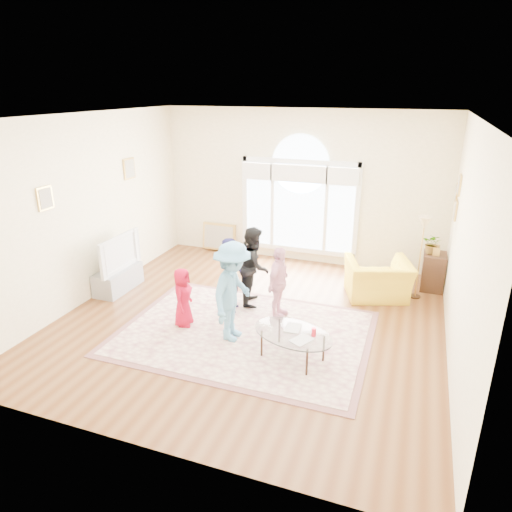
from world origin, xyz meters
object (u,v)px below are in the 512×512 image
(tv_console, at_px, (118,279))
(area_rug, at_px, (244,333))
(television, at_px, (115,252))
(armchair, at_px, (378,279))
(coffee_table, at_px, (293,334))

(tv_console, bearing_deg, area_rug, -14.32)
(television, bearing_deg, armchair, 15.79)
(television, distance_m, coffee_table, 3.89)
(tv_console, height_order, armchair, armchair)
(coffee_table, bearing_deg, tv_console, -178.88)
(armchair, bearing_deg, area_rug, 29.73)
(tv_console, xyz_separation_m, coffee_table, (3.70, -1.16, 0.19))
(tv_console, relative_size, coffee_table, 0.74)
(area_rug, xyz_separation_m, coffee_table, (0.89, -0.44, 0.39))
(area_rug, xyz_separation_m, tv_console, (-2.81, 0.72, 0.20))
(tv_console, distance_m, television, 0.54)
(area_rug, height_order, coffee_table, coffee_table)
(area_rug, relative_size, armchair, 3.32)
(area_rug, bearing_deg, television, 165.65)
(tv_console, xyz_separation_m, television, (0.01, 0.00, 0.54))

